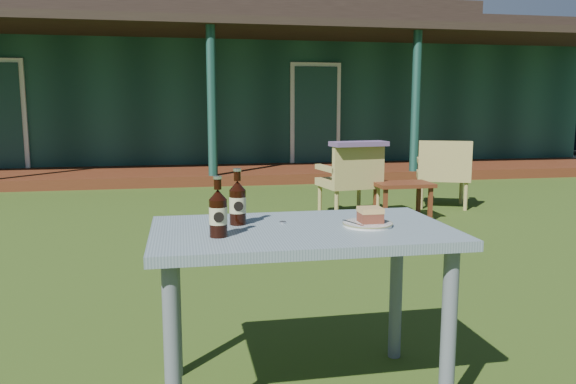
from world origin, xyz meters
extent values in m
plane|color=#334916|center=(0.00, 0.00, 0.00)|extent=(80.00, 80.00, 0.00)
cube|color=#173B33|center=(0.00, 9.50, 1.30)|extent=(15.00, 6.00, 2.60)
cube|color=black|center=(0.00, 9.50, 2.75)|extent=(15.80, 6.80, 0.30)
cube|color=black|center=(0.00, 9.50, 3.15)|extent=(12.00, 3.50, 0.60)
cube|color=#522514|center=(0.00, 5.60, 0.08)|extent=(15.00, 1.80, 0.16)
cube|color=black|center=(0.00, 5.60, 2.45)|extent=(15.40, 2.00, 0.12)
cylinder|color=#173B33|center=(0.00, 4.80, 1.23)|extent=(0.14, 0.14, 2.45)
cylinder|color=#173B33|center=(3.25, 4.80, 1.23)|extent=(0.14, 0.14, 2.45)
cube|color=white|center=(2.00, 6.48, 1.00)|extent=(0.95, 0.06, 2.00)
cube|color=#193D38|center=(2.00, 6.45, 1.00)|extent=(0.80, 0.04, 1.85)
cylinder|color=brown|center=(3.00, 18.50, 4.75)|extent=(0.28, 0.28, 9.50)
cube|color=slate|center=(0.00, -1.60, 0.70)|extent=(1.20, 0.70, 0.04)
cylinder|color=slate|center=(-0.52, -1.87, 0.34)|extent=(0.06, 0.06, 0.68)
cylinder|color=slate|center=(0.52, -1.87, 0.34)|extent=(0.06, 0.06, 0.68)
cylinder|color=slate|center=(-0.52, -1.33, 0.34)|extent=(0.06, 0.06, 0.68)
cylinder|color=slate|center=(0.52, -1.33, 0.34)|extent=(0.06, 0.06, 0.68)
cylinder|color=silver|center=(0.27, -1.62, 0.73)|extent=(0.20, 0.20, 0.01)
cylinder|color=olive|center=(0.27, -1.62, 0.73)|extent=(0.20, 0.20, 0.00)
cube|color=brown|center=(0.28, -1.62, 0.75)|extent=(0.09, 0.08, 0.04)
cube|color=tan|center=(0.28, -1.62, 0.79)|extent=(0.09, 0.09, 0.02)
cube|color=silver|center=(0.21, -1.63, 0.74)|extent=(0.06, 0.14, 0.00)
cylinder|color=black|center=(-0.25, -1.49, 0.79)|extent=(0.07, 0.07, 0.14)
cone|color=black|center=(-0.25, -1.49, 0.88)|extent=(0.07, 0.07, 0.04)
cylinder|color=black|center=(-0.25, -1.49, 0.92)|extent=(0.03, 0.03, 0.04)
cylinder|color=silver|center=(-0.25, -1.49, 0.95)|extent=(0.03, 0.03, 0.01)
cylinder|color=#B6B681|center=(-0.25, -1.49, 0.80)|extent=(0.07, 0.07, 0.07)
cylinder|color=black|center=(-0.25, -1.53, 0.80)|extent=(0.04, 0.00, 0.04)
cylinder|color=black|center=(-0.34, -1.70, 0.79)|extent=(0.07, 0.07, 0.14)
cone|color=black|center=(-0.34, -1.70, 0.88)|extent=(0.07, 0.07, 0.04)
cylinder|color=black|center=(-0.34, -1.70, 0.92)|extent=(0.03, 0.03, 0.04)
cylinder|color=silver|center=(-0.34, -1.70, 0.94)|extent=(0.03, 0.03, 0.01)
cylinder|color=#B6B681|center=(-0.34, -1.70, 0.80)|extent=(0.07, 0.07, 0.06)
cylinder|color=black|center=(-0.34, -1.73, 0.80)|extent=(0.04, 0.00, 0.04)
cylinder|color=silver|center=(-0.06, -1.50, 0.72)|extent=(0.03, 0.03, 0.01)
cube|color=#9F924F|center=(1.34, 2.16, 0.36)|extent=(0.66, 0.63, 0.08)
cube|color=#9F924F|center=(1.38, 1.93, 0.60)|extent=(0.59, 0.16, 0.38)
cube|color=#9F924F|center=(1.60, 2.22, 0.53)|extent=(0.14, 0.51, 0.05)
cube|color=#9F924F|center=(1.08, 2.14, 0.53)|extent=(0.14, 0.51, 0.05)
cylinder|color=#9F924F|center=(1.55, 2.42, 0.16)|extent=(0.05, 0.05, 0.32)
cylinder|color=#9F924F|center=(1.06, 2.35, 0.16)|extent=(0.05, 0.05, 0.32)
cylinder|color=#9F924F|center=(1.62, 1.97, 0.16)|extent=(0.05, 0.05, 0.32)
cylinder|color=#9F924F|center=(1.13, 1.90, 0.16)|extent=(0.05, 0.05, 0.32)
cube|color=#9F924F|center=(2.63, 2.50, 0.37)|extent=(0.76, 0.74, 0.08)
cube|color=#9F924F|center=(2.54, 2.27, 0.61)|extent=(0.58, 0.29, 0.39)
cube|color=#9F924F|center=(2.88, 2.42, 0.55)|extent=(0.25, 0.51, 0.06)
cube|color=#9F924F|center=(2.39, 2.61, 0.55)|extent=(0.25, 0.51, 0.06)
cylinder|color=#9F924F|center=(2.95, 2.62, 0.17)|extent=(0.05, 0.05, 0.33)
cylinder|color=#9F924F|center=(2.48, 2.81, 0.17)|extent=(0.05, 0.05, 0.33)
cylinder|color=#9F924F|center=(2.77, 2.19, 0.17)|extent=(0.05, 0.05, 0.33)
cylinder|color=#9F924F|center=(2.31, 2.37, 0.17)|extent=(0.05, 0.05, 0.33)
cube|color=#5D466D|center=(1.38, 1.93, 0.81)|extent=(0.63, 0.33, 0.05)
cube|color=#522514|center=(1.85, 1.83, 0.38)|extent=(0.60, 0.40, 0.04)
cube|color=#522514|center=(1.60, 1.68, 0.18)|extent=(0.04, 0.04, 0.36)
cube|color=#522514|center=(2.10, 1.68, 0.18)|extent=(0.04, 0.04, 0.36)
cube|color=#522514|center=(1.60, 1.98, 0.18)|extent=(0.04, 0.04, 0.36)
cube|color=#522514|center=(2.10, 1.98, 0.18)|extent=(0.04, 0.04, 0.36)
camera|label=1|loc=(-0.47, -3.76, 1.20)|focal=35.00mm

